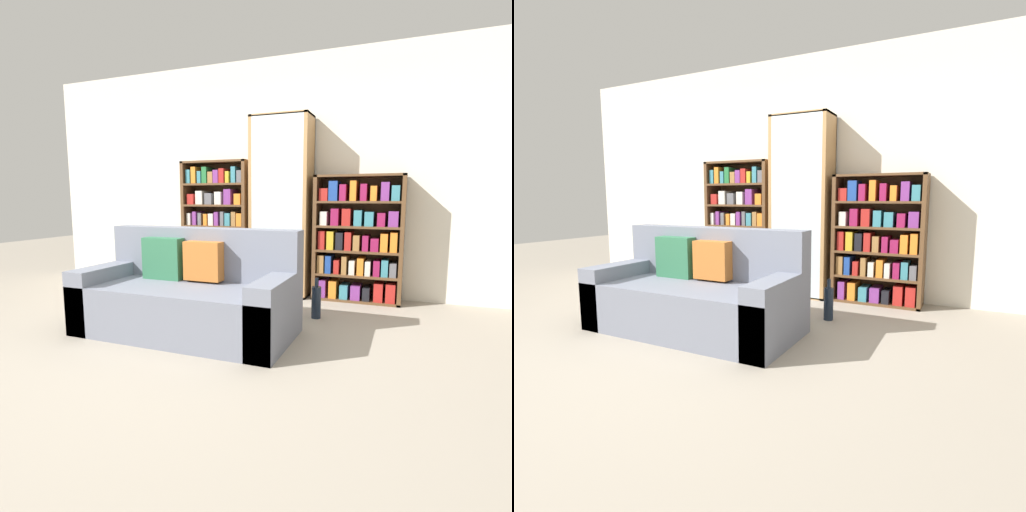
% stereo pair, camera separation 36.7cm
% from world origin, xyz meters
% --- Properties ---
extents(ground_plane, '(16.00, 16.00, 0.00)m').
position_xyz_m(ground_plane, '(0.00, 0.00, 0.00)').
color(ground_plane, gray).
extents(wall_back, '(6.24, 0.06, 2.70)m').
position_xyz_m(wall_back, '(0.00, 2.34, 1.35)').
color(wall_back, silver).
rests_on(wall_back, ground).
extents(couch, '(1.75, 0.82, 0.85)m').
position_xyz_m(couch, '(-0.12, 0.58, 0.30)').
color(couch, slate).
rests_on(couch, ground).
extents(bookshelf_left, '(0.84, 0.32, 1.54)m').
position_xyz_m(bookshelf_left, '(-0.62, 2.13, 0.75)').
color(bookshelf_left, brown).
rests_on(bookshelf_left, ground).
extents(display_cabinet, '(0.66, 0.36, 2.01)m').
position_xyz_m(display_cabinet, '(0.19, 2.12, 0.98)').
color(display_cabinet, '#AD7F4C').
rests_on(display_cabinet, ground).
extents(bookshelf_right, '(0.93, 0.32, 1.35)m').
position_xyz_m(bookshelf_right, '(1.05, 2.13, 0.65)').
color(bookshelf_right, brown).
rests_on(bookshelf_right, ground).
extents(wine_bottle, '(0.09, 0.09, 0.38)m').
position_xyz_m(wine_bottle, '(0.79, 1.32, 0.16)').
color(wine_bottle, '#192333').
rests_on(wine_bottle, ground).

